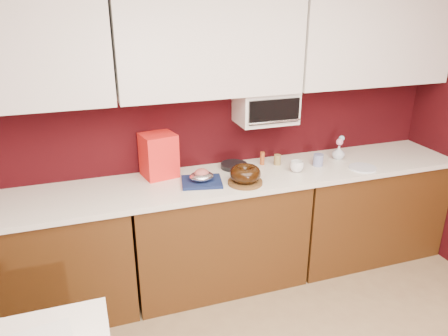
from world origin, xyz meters
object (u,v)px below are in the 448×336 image
object	(u,v)px
bundt_cake	(245,174)
pandoro_box	(159,155)
toaster_oven	(266,107)
foil_ham_nest	(202,176)
coffee_mug	(297,165)
flower_vase	(339,152)
blue_jar	(318,160)

from	to	relation	value
bundt_cake	pandoro_box	bearing A→B (deg)	147.67
toaster_oven	foil_ham_nest	world-z (taller)	toaster_oven
toaster_oven	pandoro_box	distance (m)	0.90
bundt_cake	coffee_mug	distance (m)	0.47
bundt_cake	flower_vase	distance (m)	0.95
bundt_cake	foil_ham_nest	bearing A→B (deg)	159.56
toaster_oven	bundt_cake	xyz separation A→B (m)	(-0.29, -0.32, -0.39)
toaster_oven	foil_ham_nest	xyz separation A→B (m)	(-0.58, -0.21, -0.42)
foil_ham_nest	coffee_mug	distance (m)	0.76
pandoro_box	coffee_mug	bearing A→B (deg)	-25.91
foil_ham_nest	coffee_mug	xyz separation A→B (m)	(0.76, -0.02, -0.00)
pandoro_box	bundt_cake	bearing A→B (deg)	-43.80
toaster_oven	coffee_mug	bearing A→B (deg)	-52.60
bundt_cake	blue_jar	distance (m)	0.70
toaster_oven	coffee_mug	xyz separation A→B (m)	(0.18, -0.23, -0.42)
coffee_mug	blue_jar	distance (m)	0.23
coffee_mug	blue_jar	size ratio (longest dim) A/B	1.08
pandoro_box	blue_jar	size ratio (longest dim) A/B	3.43
bundt_cake	coffee_mug	world-z (taller)	bundt_cake
toaster_oven	flower_vase	bearing A→B (deg)	-7.68
pandoro_box	flower_vase	distance (m)	1.49
bundt_cake	flower_vase	xyz separation A→B (m)	(0.92, 0.23, -0.02)
toaster_oven	pandoro_box	world-z (taller)	toaster_oven
flower_vase	bundt_cake	bearing A→B (deg)	-165.77
flower_vase	toaster_oven	bearing A→B (deg)	172.32
coffee_mug	flower_vase	distance (m)	0.48
toaster_oven	pandoro_box	xyz separation A→B (m)	(-0.84, 0.03, -0.31)
bundt_cake	flower_vase	size ratio (longest dim) A/B	1.77
foil_ham_nest	blue_jar	world-z (taller)	blue_jar
bundt_cake	toaster_oven	bearing A→B (deg)	48.34
foil_ham_nest	blue_jar	distance (m)	0.98
coffee_mug	flower_vase	size ratio (longest dim) A/B	0.82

